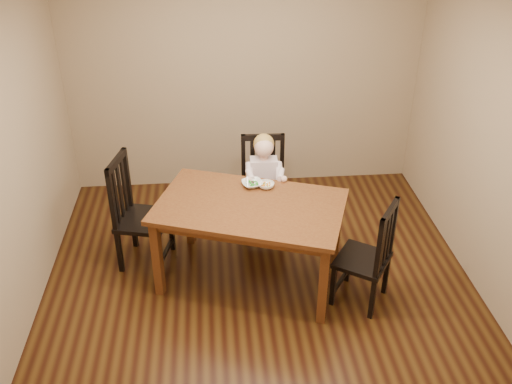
{
  "coord_description": "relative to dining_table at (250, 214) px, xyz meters",
  "views": [
    {
      "loc": [
        -0.39,
        -4.16,
        3.47
      ],
      "look_at": [
        -0.01,
        0.25,
        0.86
      ],
      "focal_mm": 40.0,
      "sensor_mm": 36.0,
      "label": 1
    }
  ],
  "objects": [
    {
      "name": "bowl_veg",
      "position": [
        0.17,
        0.29,
        0.12
      ],
      "size": [
        0.2,
        0.2,
        0.05
      ],
      "primitive_type": "imported",
      "rotation": [
        0.0,
        0.0,
        -0.39
      ],
      "color": "white",
      "rests_on": "dining_table"
    },
    {
      "name": "room",
      "position": [
        0.08,
        -0.1,
        0.63
      ],
      "size": [
        4.01,
        4.01,
        2.71
      ],
      "color": "#42280E",
      "rests_on": "ground"
    },
    {
      "name": "chair_right",
      "position": [
        1.0,
        -0.41,
        -0.23
      ],
      "size": [
        0.59,
        0.6,
        1.02
      ],
      "rotation": [
        0.0,
        0.0,
        0.98
      ],
      "color": "black",
      "rests_on": "room"
    },
    {
      "name": "fork",
      "position": [
        0.0,
        0.32,
        0.14
      ],
      "size": [
        0.02,
        0.12,
        0.05
      ],
      "rotation": [
        0.0,
        0.0,
        -0.03
      ],
      "color": "silver",
      "rests_on": "bowl_peas"
    },
    {
      "name": "bowl_peas",
      "position": [
        0.05,
        0.33,
        0.12
      ],
      "size": [
        0.23,
        0.23,
        0.05
      ],
      "primitive_type": "imported",
      "rotation": [
        0.0,
        0.0,
        0.23
      ],
      "color": "white",
      "rests_on": "dining_table"
    },
    {
      "name": "toddler",
      "position": [
        0.2,
        0.73,
        -0.05
      ],
      "size": [
        0.38,
        0.46,
        0.62
      ],
      "primitive_type": null,
      "rotation": [
        0.0,
        0.0,
        3.11
      ],
      "color": "silver",
      "rests_on": "chair_child"
    },
    {
      "name": "dining_table",
      "position": [
        0.0,
        0.0,
        0.0
      ],
      "size": [
        1.87,
        1.47,
        0.82
      ],
      "rotation": [
        0.0,
        0.0,
        -0.34
      ],
      "color": "#4E2512",
      "rests_on": "room"
    },
    {
      "name": "chair_left",
      "position": [
        -1.05,
        0.38,
        -0.19
      ],
      "size": [
        0.56,
        0.58,
        1.12
      ],
      "rotation": [
        0.0,
        0.0,
        -1.8
      ],
      "color": "black",
      "rests_on": "room"
    },
    {
      "name": "chair_child",
      "position": [
        0.2,
        0.78,
        -0.21
      ],
      "size": [
        0.48,
        0.46,
        1.07
      ],
      "rotation": [
        0.0,
        0.0,
        3.11
      ],
      "color": "black",
      "rests_on": "room"
    }
  ]
}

